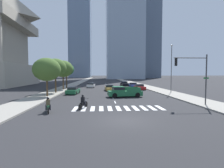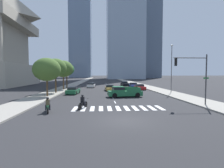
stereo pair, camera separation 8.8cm
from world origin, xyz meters
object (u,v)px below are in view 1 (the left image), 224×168
at_px(motorcycle_lead, 48,106).
at_px(pickup_truck, 123,92).
at_px(motorcycle_trailing, 83,103).
at_px(sedan_green_0, 73,91).
at_px(traffic_signal_near, 194,70).
at_px(street_lamp_east, 171,66).
at_px(sedan_red_5, 140,87).
at_px(sedan_gold_3, 109,88).
at_px(street_tree_third, 63,69).
at_px(sedan_blue_2, 133,85).
at_px(sedan_white_4, 91,85).
at_px(street_tree_fourth, 66,69).
at_px(street_tree_second, 55,68).
at_px(sedan_black_1, 124,84).
at_px(street_tree_nearest, 47,70).

height_order(motorcycle_lead, pickup_truck, pickup_truck).
relative_size(motorcycle_trailing, sedan_green_0, 0.49).
distance_m(traffic_signal_near, street_lamp_east, 13.06).
xyz_separation_m(traffic_signal_near, street_lamp_east, (2.62, 12.74, 1.17)).
relative_size(pickup_truck, sedan_red_5, 1.25).
distance_m(motorcycle_lead, sedan_red_5, 27.20).
bearing_deg(sedan_gold_3, street_tree_third, -103.89).
height_order(pickup_truck, street_lamp_east, street_lamp_east).
bearing_deg(sedan_blue_2, sedan_green_0, -44.40).
height_order(sedan_blue_2, sedan_red_5, sedan_blue_2).
bearing_deg(motorcycle_lead, sedan_gold_3, -34.52).
height_order(sedan_blue_2, sedan_gold_3, sedan_blue_2).
relative_size(traffic_signal_near, street_lamp_east, 0.64).
relative_size(sedan_blue_2, sedan_white_4, 0.97).
bearing_deg(sedan_white_4, sedan_red_5, -117.69).
xyz_separation_m(motorcycle_lead, street_tree_fourth, (-3.41, 27.30, 4.18)).
xyz_separation_m(sedan_green_0, street_tree_second, (-3.39, 1.26, 4.16)).
distance_m(pickup_truck, sedan_green_0, 9.80).
xyz_separation_m(motorcycle_lead, street_lamp_east, (18.15, 15.16, 4.61)).
bearing_deg(sedan_green_0, traffic_signal_near, -125.03).
distance_m(pickup_truck, sedan_black_1, 26.41).
bearing_deg(sedan_red_5, street_tree_fourth, -105.35).
relative_size(sedan_green_0, street_tree_fourth, 0.72).
bearing_deg(motorcycle_trailing, sedan_red_5, -9.90).
bearing_deg(motorcycle_trailing, sedan_gold_3, 6.00).
height_order(sedan_white_4, street_tree_nearest, street_tree_nearest).
distance_m(street_tree_second, street_tree_fourth, 10.73).
distance_m(street_lamp_east, street_tree_nearest, 21.93).
relative_size(motorcycle_lead, motorcycle_trailing, 0.93).
bearing_deg(street_tree_nearest, sedan_green_0, 49.89).
bearing_deg(sedan_red_5, street_tree_third, -92.42).
relative_size(sedan_gold_3, street_lamp_east, 0.49).
height_order(sedan_black_1, street_tree_third, street_tree_third).
height_order(motorcycle_lead, street_tree_fourth, street_tree_fourth).
height_order(motorcycle_trailing, street_tree_third, street_tree_third).
relative_size(pickup_truck, street_lamp_east, 0.62).
bearing_deg(sedan_red_5, sedan_green_0, -62.84).
xyz_separation_m(sedan_green_0, sedan_white_4, (2.44, 15.27, -0.01)).
height_order(sedan_green_0, sedan_red_5, sedan_green_0).
height_order(motorcycle_trailing, sedan_green_0, motorcycle_trailing).
height_order(sedan_black_1, traffic_signal_near, traffic_signal_near).
bearing_deg(motorcycle_lead, street_tree_third, -8.21).
bearing_deg(pickup_truck, sedan_blue_2, -111.44).
height_order(sedan_green_0, street_tree_nearest, street_tree_nearest).
bearing_deg(sedan_gold_3, sedan_red_5, 103.14).
xyz_separation_m(motorcycle_lead, street_tree_third, (-3.41, 23.29, 4.18)).
xyz_separation_m(traffic_signal_near, street_tree_nearest, (-18.94, 8.86, 0.30)).
relative_size(pickup_truck, sedan_gold_3, 1.25).
bearing_deg(sedan_gold_3, street_tree_nearest, -48.65).
bearing_deg(street_tree_nearest, sedan_blue_2, 47.06).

